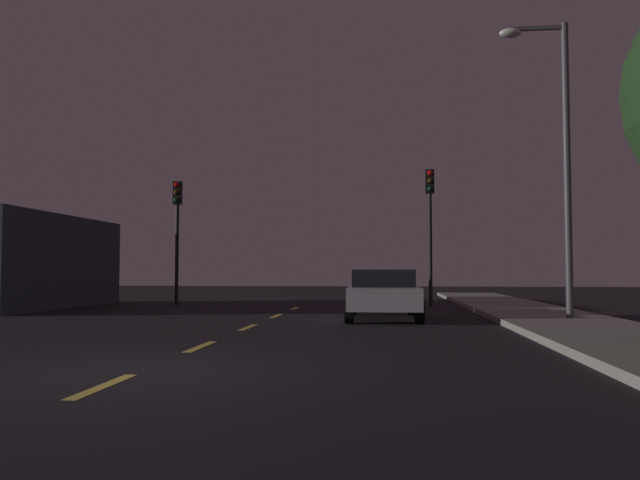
{
  "coord_description": "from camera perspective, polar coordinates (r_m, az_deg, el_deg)",
  "views": [
    {
      "loc": [
        3.23,
        -8.17,
        1.32
      ],
      "look_at": [
        0.74,
        15.5,
        2.5
      ],
      "focal_mm": 35.37,
      "sensor_mm": 36.0,
      "label": 1
    }
  ],
  "objects": [
    {
      "name": "ground_plane",
      "position": [
        15.57,
        -6.04,
        -7.67
      ],
      "size": [
        80.0,
        80.0,
        0.0
      ],
      "primitive_type": "plane",
      "color": "black"
    },
    {
      "name": "sidewalk_curb_right",
      "position": [
        15.81,
        21.84,
        -7.14
      ],
      "size": [
        3.0,
        40.0,
        0.15
      ],
      "primitive_type": "cube",
      "color": "gray",
      "rests_on": "ground_plane"
    },
    {
      "name": "lane_stripe_nearest",
      "position": [
        7.8,
        -19.01,
        -12.38
      ],
      "size": [
        0.16,
        1.6,
        0.01
      ],
      "primitive_type": "cube",
      "color": "#EACC4C",
      "rests_on": "ground_plane"
    },
    {
      "name": "lane_stripe_second",
      "position": [
        11.32,
        -10.75,
        -9.45
      ],
      "size": [
        0.16,
        1.6,
        0.01
      ],
      "primitive_type": "cube",
      "color": "#EACC4C",
      "rests_on": "ground_plane"
    },
    {
      "name": "lane_stripe_third",
      "position": [
        14.98,
        -6.52,
        -7.85
      ],
      "size": [
        0.16,
        1.6,
        0.01
      ],
      "primitive_type": "cube",
      "color": "#EACC4C",
      "rests_on": "ground_plane"
    },
    {
      "name": "lane_stripe_fourth",
      "position": [
        18.7,
        -3.98,
        -6.86
      ],
      "size": [
        0.16,
        1.6,
        0.01
      ],
      "primitive_type": "cube",
      "color": "#EACC4C",
      "rests_on": "ground_plane"
    },
    {
      "name": "lane_stripe_fifth",
      "position": [
        22.45,
        -2.29,
        -6.19
      ],
      "size": [
        0.16,
        1.6,
        0.01
      ],
      "primitive_type": "cube",
      "color": "#EACC4C",
      "rests_on": "ground_plane"
    },
    {
      "name": "traffic_signal_left",
      "position": [
        25.25,
        -12.8,
        1.95
      ],
      "size": [
        0.32,
        0.38,
        4.84
      ],
      "color": "black",
      "rests_on": "ground_plane"
    },
    {
      "name": "traffic_signal_right",
      "position": [
        23.98,
        9.93,
        2.64
      ],
      "size": [
        0.32,
        0.38,
        5.14
      ],
      "color": "black",
      "rests_on": "ground_plane"
    },
    {
      "name": "car_stopped_ahead",
      "position": [
        17.46,
        5.73,
        -4.81
      ],
      "size": [
        2.06,
        4.3,
        1.36
      ],
      "color": "silver",
      "rests_on": "ground_plane"
    },
    {
      "name": "street_lamp_right",
      "position": [
        17.26,
        20.64,
        8.18
      ],
      "size": [
        1.73,
        0.36,
        7.66
      ],
      "color": "#4C4C51",
      "rests_on": "ground_plane"
    },
    {
      "name": "storefront_left",
      "position": [
        25.36,
        -26.04,
        -1.78
      ],
      "size": [
        4.44,
        8.24,
        3.31
      ],
      "primitive_type": "cube",
      "color": "#333847",
      "rests_on": "ground_plane"
    }
  ]
}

